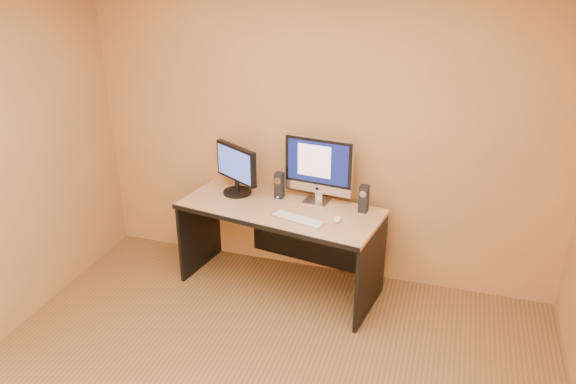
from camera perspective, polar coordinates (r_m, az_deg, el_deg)
name	(u,v)px	position (r m, az deg, el deg)	size (l,w,h in m)	color
walls	(225,245)	(2.88, -6.37, -5.40)	(4.00, 4.00, 2.60)	#A47542
desk	(280,248)	(4.71, -0.79, -5.67)	(1.62, 0.71, 0.75)	tan
imac	(317,170)	(4.53, 2.99, 2.21)	(0.58, 0.21, 0.56)	#B4B4B9
second_monitor	(237,170)	(4.73, -5.25, 2.23)	(0.49, 0.24, 0.43)	black
speaker_left	(279,185)	(4.66, -0.89, 0.67)	(0.07, 0.07, 0.22)	black
speaker_right	(364,199)	(4.46, 7.71, -0.68)	(0.07, 0.07, 0.22)	black
keyboard	(298,219)	(4.33, 0.98, -2.74)	(0.44, 0.12, 0.02)	silver
mouse	(337,219)	(4.32, 5.04, -2.75)	(0.06, 0.10, 0.04)	silver
cable_a	(326,197)	(4.72, 3.90, -0.52)	(0.01, 0.01, 0.22)	black
cable_b	(315,196)	(4.73, 2.71, -0.42)	(0.01, 0.01, 0.18)	black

